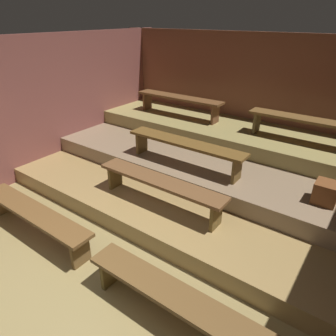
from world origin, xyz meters
name	(u,v)px	position (x,y,z in m)	size (l,w,h in m)	color
ground	(180,207)	(0.00, 2.60, -0.04)	(6.69, 6.01, 0.08)	olive
wall_back	(252,98)	(0.00, 5.24, 1.27)	(6.69, 0.06, 2.55)	brown
wall_left	(57,102)	(-2.98, 2.60, 1.27)	(0.06, 6.01, 2.55)	brown
platform_lower	(203,181)	(0.00, 3.32, 0.14)	(5.89, 3.77, 0.28)	#997B48
platform_middle	(218,157)	(0.00, 3.86, 0.42)	(5.89, 2.69, 0.28)	#877055
platform_upper	(233,134)	(0.00, 4.49, 0.69)	(5.89, 1.44, 0.28)	#95864D
bench_floor_left	(34,215)	(-1.21, 0.76, 0.36)	(2.13, 0.34, 0.43)	brown
bench_floor_right	(178,301)	(1.21, 0.76, 0.36)	(2.13, 0.34, 0.43)	brown
bench_lower_center	(160,184)	(-0.02, 2.09, 0.63)	(2.10, 0.34, 0.43)	brown
bench_middle_center	(185,146)	(-0.17, 2.96, 0.91)	(2.12, 0.34, 0.43)	brown
bench_upper_left	(179,100)	(-1.33, 4.49, 1.18)	(2.03, 0.34, 0.43)	brown
bench_upper_right	(308,123)	(1.33, 4.49, 1.18)	(2.03, 0.34, 0.43)	brown
wooden_crate_middle	(326,193)	(1.99, 3.12, 0.70)	(0.30, 0.30, 0.30)	brown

